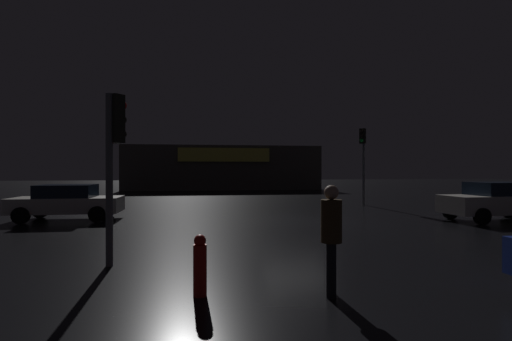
% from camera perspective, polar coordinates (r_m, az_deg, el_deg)
% --- Properties ---
extents(ground_plane, '(120.00, 120.00, 0.00)m').
position_cam_1_polar(ground_plane, '(15.27, 6.09, -7.58)').
color(ground_plane, black).
extents(store_building, '(19.79, 6.34, 4.46)m').
position_cam_1_polar(store_building, '(39.95, -5.11, 0.41)').
color(store_building, '#4C4742').
rests_on(store_building, ground).
extents(traffic_signal_opposite, '(0.42, 0.43, 3.67)m').
position_cam_1_polar(traffic_signal_opposite, '(8.65, -20.73, 3.73)').
color(traffic_signal_opposite, '#595B60').
rests_on(traffic_signal_opposite, ground).
extents(traffic_signal_cross_left, '(0.42, 0.42, 4.41)m').
position_cam_1_polar(traffic_signal_cross_left, '(22.53, 15.89, 2.92)').
color(traffic_signal_cross_left, '#595B60').
rests_on(traffic_signal_cross_left, ground).
extents(car_near, '(4.33, 2.07, 1.55)m').
position_cam_1_polar(car_near, '(17.91, 32.68, -3.88)').
color(car_near, silver).
rests_on(car_near, ground).
extents(car_crossing, '(4.16, 1.99, 1.44)m').
position_cam_1_polar(car_crossing, '(17.12, -26.68, -4.23)').
color(car_crossing, silver).
rests_on(car_crossing, ground).
extents(pedestrian, '(0.46, 0.46, 1.80)m').
position_cam_1_polar(pedestrian, '(6.27, 11.35, -8.99)').
color(pedestrian, black).
rests_on(pedestrian, ground).
extents(fire_hydrant, '(0.22, 0.22, 1.00)m').
position_cam_1_polar(fire_hydrant, '(6.35, -8.48, -14.06)').
color(fire_hydrant, red).
rests_on(fire_hydrant, ground).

